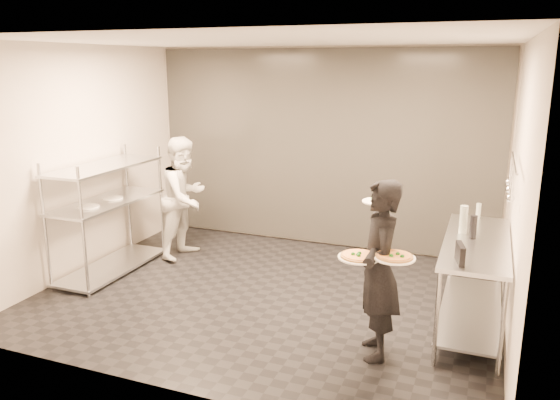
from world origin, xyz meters
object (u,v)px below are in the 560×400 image
at_px(pass_rack, 108,212).
at_px(salad_plate, 378,200).
at_px(chef, 185,197).
at_px(pizza_plate_far, 394,257).
at_px(waiter, 378,270).
at_px(bottle_green, 463,220).
at_px(pizza_plate_near, 359,256).
at_px(pos_monitor, 460,254).
at_px(bottle_clear, 478,211).
at_px(bottle_dark, 473,227).
at_px(prep_counter, 474,269).

distance_m(pass_rack, salad_plate, 3.56).
height_order(chef, pizza_plate_far, chef).
height_order(pass_rack, waiter, waiter).
bearing_deg(salad_plate, pass_rack, 171.10).
height_order(pass_rack, bottle_green, pass_rack).
relative_size(pizza_plate_near, pos_monitor, 1.52).
bearing_deg(bottle_clear, waiter, -114.88).
distance_m(pass_rack, waiter, 3.65).
distance_m(pos_monitor, bottle_dark, 0.74).
bearing_deg(pos_monitor, bottle_dark, 71.15).
relative_size(pos_monitor, bottle_dark, 1.01).
relative_size(pizza_plate_near, bottle_dark, 1.53).
relative_size(pos_monitor, bottle_green, 0.83).
xyz_separation_m(pizza_plate_far, salad_plate, (-0.25, 0.51, 0.34)).
xyz_separation_m(pass_rack, bottle_clear, (4.31, 0.80, 0.24)).
bearing_deg(pass_rack, bottle_clear, 10.55).
bearing_deg(waiter, bottle_dark, 120.33).
xyz_separation_m(prep_counter, pos_monitor, (-0.12, -0.70, 0.38)).
xyz_separation_m(pass_rack, bottle_green, (4.18, 0.19, 0.29)).
distance_m(pizza_plate_far, bottle_dark, 1.24).
relative_size(chef, pizza_plate_near, 4.62).
bearing_deg(chef, pizza_plate_near, -118.18).
bearing_deg(prep_counter, chef, 167.36).
bearing_deg(pizza_plate_far, waiter, 127.38).
bearing_deg(bottle_green, pizza_plate_far, -110.76).
bearing_deg(pos_monitor, chef, 143.89).
height_order(waiter, salad_plate, waiter).
distance_m(pizza_plate_near, salad_plate, 0.64).
bearing_deg(pass_rack, chef, 54.44).
relative_size(pizza_plate_near, salad_plate, 1.24).
relative_size(salad_plate, pos_monitor, 1.22).
distance_m(waiter, bottle_clear, 1.82).
xyz_separation_m(pizza_plate_far, bottle_clear, (0.60, 1.86, -0.03)).
height_order(pos_monitor, bottle_green, bottle_green).
bearing_deg(bottle_dark, salad_plate, -144.66).
height_order(prep_counter, waiter, waiter).
height_order(pizza_plate_far, bottle_dark, bottle_dark).
height_order(pass_rack, pos_monitor, pass_rack).
bearing_deg(chef, prep_counter, -96.83).
relative_size(pass_rack, bottle_clear, 9.32).
relative_size(waiter, bottle_green, 5.75).
relative_size(chef, pizza_plate_far, 4.69).
xyz_separation_m(prep_counter, chef, (-3.73, 0.84, 0.19)).
xyz_separation_m(prep_counter, salad_plate, (-0.87, -0.54, 0.75)).
bearing_deg(chef, bottle_green, -94.44).
xyz_separation_m(pizza_plate_near, bottle_dark, (0.86, 1.10, 0.04)).
bearing_deg(waiter, pizza_plate_far, 17.54).
bearing_deg(waiter, pass_rack, -123.14).
bearing_deg(waiter, bottle_clear, 135.29).
xyz_separation_m(pass_rack, salad_plate, (3.46, -0.54, 0.60)).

